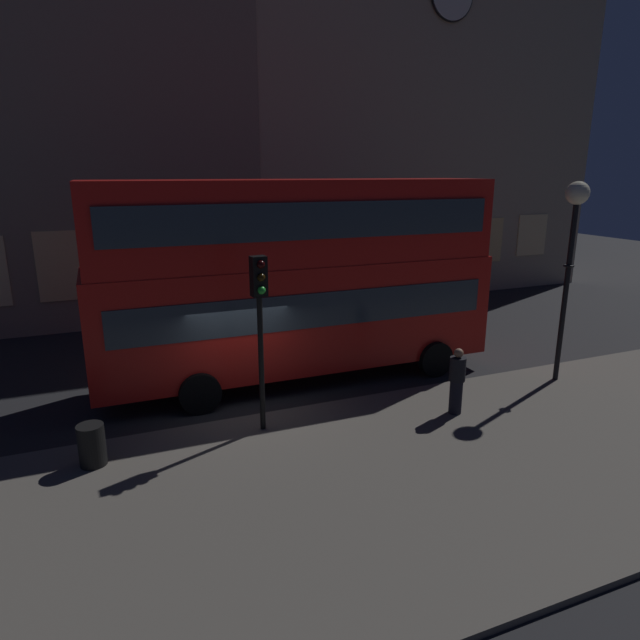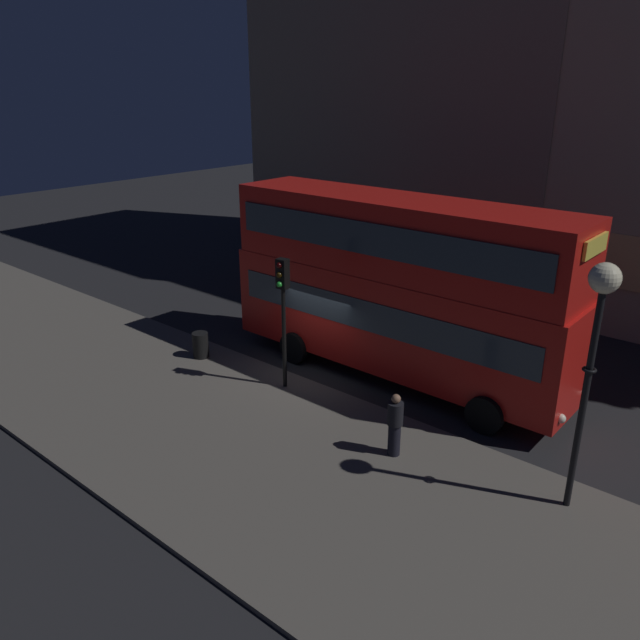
% 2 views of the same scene
% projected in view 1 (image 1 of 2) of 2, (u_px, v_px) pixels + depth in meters
% --- Properties ---
extents(ground_plane, '(80.00, 80.00, 0.00)m').
position_uv_depth(ground_plane, '(243.00, 408.00, 13.63)').
color(ground_plane, '#232326').
extents(sidewalk_slab, '(44.00, 7.25, 0.12)m').
position_uv_depth(sidewalk_slab, '(304.00, 499.00, 9.72)').
color(sidewalk_slab, '#5B564F').
rests_on(sidewalk_slab, ground).
extents(building_with_clock, '(14.97, 9.35, 18.72)m').
position_uv_depth(building_with_clock, '(43.00, 76.00, 21.60)').
color(building_with_clock, gray).
rests_on(building_with_clock, ground).
extents(building_plain_facade, '(17.20, 9.55, 17.33)m').
position_uv_depth(building_plain_facade, '(393.00, 112.00, 27.76)').
color(building_plain_facade, tan).
rests_on(building_plain_facade, ground).
extents(double_decker_bus, '(11.06, 2.82, 5.51)m').
position_uv_depth(double_decker_bus, '(298.00, 272.00, 14.72)').
color(double_decker_bus, red).
rests_on(double_decker_bus, ground).
extents(traffic_light_near_kerb, '(0.34, 0.37, 3.90)m').
position_uv_depth(traffic_light_near_kerb, '(260.00, 308.00, 11.51)').
color(traffic_light_near_kerb, black).
rests_on(traffic_light_near_kerb, sidewalk_slab).
extents(street_lamp, '(0.59, 0.59, 5.36)m').
position_uv_depth(street_lamp, '(574.00, 226.00, 14.07)').
color(street_lamp, black).
rests_on(street_lamp, sidewalk_slab).
extents(pedestrian, '(0.38, 0.38, 1.62)m').
position_uv_depth(pedestrian, '(457.00, 381.00, 12.84)').
color(pedestrian, black).
rests_on(pedestrian, sidewalk_slab).
extents(litter_bin, '(0.52, 0.52, 0.84)m').
position_uv_depth(litter_bin, '(92.00, 445.00, 10.65)').
color(litter_bin, black).
rests_on(litter_bin, sidewalk_slab).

